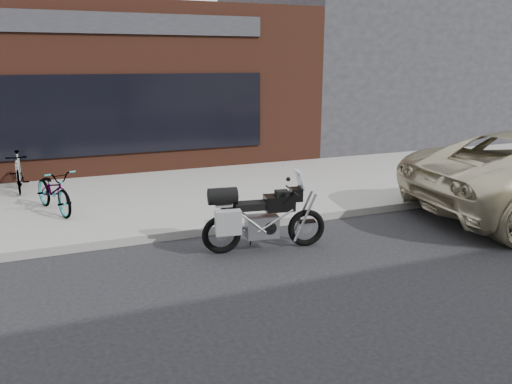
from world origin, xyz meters
TOP-DOWN VIEW (x-y plane):
  - ground at (0.00, 0.00)m, footprint 120.00×120.00m
  - near_sidewalk at (0.00, 7.00)m, footprint 44.00×6.00m
  - storefront at (-2.00, 13.98)m, footprint 14.00×10.07m
  - neighbour_building at (10.00, 14.00)m, footprint 10.00×10.00m
  - motorcycle at (0.53, 3.02)m, footprint 2.06×0.69m
  - bicycle_front at (-2.50, 6.04)m, footprint 1.09×1.74m
  - bicycle_rear at (-3.23, 8.10)m, footprint 0.46×1.49m

SIDE VIEW (x-z plane):
  - ground at x=0.00m, z-range 0.00..0.00m
  - near_sidewalk at x=0.00m, z-range 0.00..0.15m
  - motorcycle at x=0.53m, z-range -0.09..1.22m
  - bicycle_front at x=-2.50m, z-range 0.15..1.01m
  - bicycle_rear at x=-3.23m, z-range 0.15..1.04m
  - storefront at x=-2.00m, z-range 0.00..4.50m
  - neighbour_building at x=10.00m, z-range 0.00..6.00m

